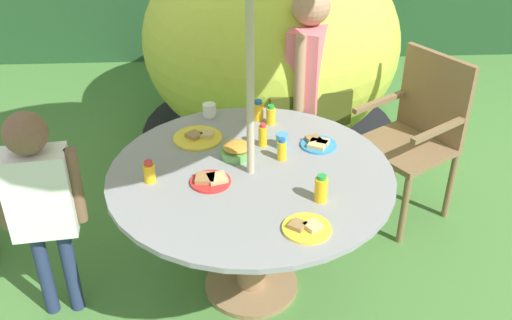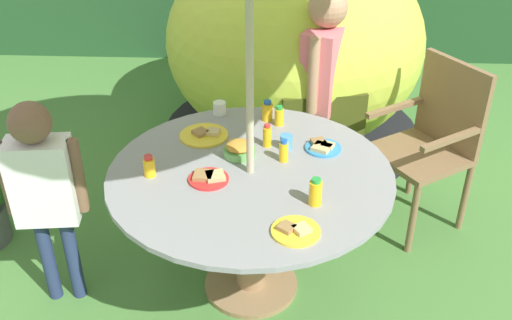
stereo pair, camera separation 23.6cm
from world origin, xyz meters
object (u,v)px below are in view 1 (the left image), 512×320
at_px(child_in_white_shirt, 39,194).
at_px(plate_center_back, 198,137).
at_px(snack_bowl, 237,150).
at_px(juice_bottle_back_edge, 263,135).
at_px(plate_front_edge, 318,144).
at_px(cup_near, 209,110).
at_px(wooden_chair, 417,128).
at_px(child_in_pink_shirt, 308,66).
at_px(juice_bottle_far_right, 321,189).
at_px(plate_near_left, 306,228).
at_px(juice_bottle_mid_left, 258,111).
at_px(juice_bottle_near_right, 282,150).
at_px(dome_tent, 270,40).
at_px(plate_center_front, 211,180).
at_px(juice_bottle_far_left, 149,172).
at_px(garden_table, 251,200).
at_px(cup_far, 282,140).
at_px(juice_bottle_mid_right, 271,115).

height_order(child_in_white_shirt, plate_center_back, child_in_white_shirt).
height_order(snack_bowl, juice_bottle_back_edge, juice_bottle_back_edge).
height_order(plate_front_edge, cup_near, cup_near).
relative_size(wooden_chair, plate_center_back, 3.96).
bearing_deg(child_in_pink_shirt, juice_bottle_far_right, 17.61).
bearing_deg(juice_bottle_back_edge, child_in_pink_shirt, 65.94).
relative_size(plate_near_left, juice_bottle_mid_left, 1.76).
bearing_deg(juice_bottle_near_right, juice_bottle_far_right, -68.47).
height_order(dome_tent, juice_bottle_back_edge, dome_tent).
xyz_separation_m(snack_bowl, juice_bottle_back_edge, (0.13, 0.10, 0.02)).
bearing_deg(juice_bottle_back_edge, plate_center_front, -128.67).
distance_m(juice_bottle_far_left, juice_bottle_mid_left, 0.80).
relative_size(wooden_chair, juice_bottle_back_edge, 8.09).
relative_size(child_in_pink_shirt, snack_bowl, 8.42).
relative_size(dome_tent, plate_center_front, 12.39).
xyz_separation_m(child_in_white_shirt, plate_near_left, (1.18, -0.34, 0.02)).
distance_m(snack_bowl, juice_bottle_back_edge, 0.17).
xyz_separation_m(juice_bottle_far_right, cup_near, (-0.50, 0.84, -0.03)).
xyz_separation_m(garden_table, plate_near_left, (0.21, -0.45, 0.18)).
bearing_deg(plate_center_front, child_in_white_shirt, -177.81).
distance_m(wooden_chair, cup_far, 0.99).
xyz_separation_m(child_in_white_shirt, cup_far, (1.14, 0.34, 0.05)).
bearing_deg(juice_bottle_mid_right, plate_center_front, -119.77).
height_order(dome_tent, child_in_pink_shirt, dome_tent).
bearing_deg(juice_bottle_near_right, cup_near, 126.72).
bearing_deg(juice_bottle_near_right, snack_bowl, 169.36).
bearing_deg(snack_bowl, wooden_chair, 26.22).
bearing_deg(juice_bottle_back_edge, juice_bottle_mid_left, 91.42).
relative_size(plate_near_left, juice_bottle_far_left, 1.88).
bearing_deg(juice_bottle_back_edge, wooden_chair, 24.61).
height_order(garden_table, child_in_pink_shirt, child_in_pink_shirt).
distance_m(juice_bottle_far_left, cup_far, 0.70).
xyz_separation_m(wooden_chair, child_in_pink_shirt, (-0.63, 0.28, 0.29)).
distance_m(garden_table, juice_bottle_back_edge, 0.34).
bearing_deg(snack_bowl, cup_near, 107.83).
height_order(plate_center_front, plate_near_left, same).
relative_size(plate_front_edge, juice_bottle_far_left, 1.68).
relative_size(juice_bottle_far_left, cup_near, 1.51).
bearing_deg(plate_center_back, garden_table, -51.88).
distance_m(plate_near_left, juice_bottle_far_left, 0.79).
bearing_deg(snack_bowl, plate_near_left, -65.68).
relative_size(plate_center_back, juice_bottle_mid_left, 2.19).
distance_m(child_in_white_shirt, juice_bottle_mid_left, 1.22).
distance_m(snack_bowl, cup_near, 0.47).
bearing_deg(juice_bottle_far_right, garden_table, 140.01).
xyz_separation_m(child_in_pink_shirt, plate_front_edge, (-0.04, -0.74, -0.11)).
xyz_separation_m(snack_bowl, juice_bottle_mid_right, (0.19, 0.33, 0.02)).
relative_size(plate_center_back, juice_bottle_far_left, 2.34).
relative_size(snack_bowl, juice_bottle_far_left, 1.47).
distance_m(plate_center_front, juice_bottle_near_right, 0.40).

